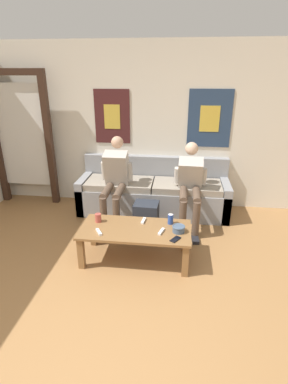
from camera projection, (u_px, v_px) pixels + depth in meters
ground_plane at (89, 348)px, 2.48m from camera, size 18.00×18.00×0.00m
wall_back at (139, 127)px, 4.76m from camera, size 10.00×0.07×2.55m
door_frame at (22, 132)px, 4.81m from camera, size 1.00×0.10×2.15m
couch at (153, 194)px, 4.77m from camera, size 2.33×0.73×0.84m
coffee_table at (135, 233)px, 3.52m from camera, size 1.29×0.61×0.41m
person_seated_adult at (115, 178)px, 4.33m from camera, size 0.47×0.91×1.24m
person_seated_teen at (190, 183)px, 4.23m from camera, size 0.47×0.95×1.17m
backpack at (146, 219)px, 4.13m from camera, size 0.34×0.33×0.45m
ceramic_bowl at (179, 228)px, 3.41m from camera, size 0.15×0.15×0.08m
pillar_candle at (98, 218)px, 3.63m from camera, size 0.07×0.07×0.12m
drink_can_blue at (171, 219)px, 3.58m from camera, size 0.07×0.07×0.12m
game_controller_near_left at (143, 221)px, 3.65m from camera, size 0.05×0.15×0.03m
game_controller_near_right at (99, 232)px, 3.40m from camera, size 0.11×0.14×0.03m
game_controller_far_center at (161, 231)px, 3.41m from camera, size 0.07×0.15×0.03m
cell_phone at (175, 239)px, 3.26m from camera, size 0.13×0.15×0.01m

